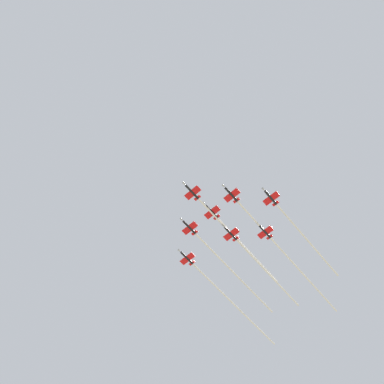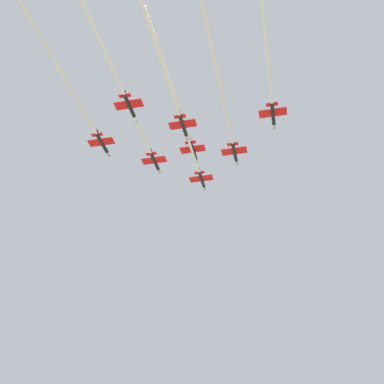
# 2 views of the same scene
# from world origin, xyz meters

# --- Properties ---
(jet_lead) EXTENTS (31.78, 58.58, 2.32)m
(jet_lead) POSITION_xyz_m (-7.63, -22.82, 174.28)
(jet_lead) COLOR black
(jet_port_inner) EXTENTS (33.95, 62.73, 2.32)m
(jet_port_inner) POSITION_xyz_m (-26.00, -30.15, 174.40)
(jet_port_inner) COLOR black
(jet_starboard_inner) EXTENTS (35.12, 64.97, 2.32)m
(jet_starboard_inner) POSITION_xyz_m (-3.70, -43.12, 173.92)
(jet_starboard_inner) COLOR black
(jet_port_outer) EXTENTS (28.68, 52.66, 2.32)m
(jet_port_outer) POSITION_xyz_m (-12.80, -32.72, 175.78)
(jet_port_outer) COLOR black
(jet_starboard_outer) EXTENTS (30.68, 56.47, 2.32)m
(jet_starboard_outer) POSITION_xyz_m (-41.91, -32.76, 173.71)
(jet_starboard_outer) COLOR black
(jet_center_rear) EXTENTS (38.36, 71.17, 2.32)m
(jet_center_rear) POSITION_xyz_m (0.25, -63.38, 175.68)
(jet_center_rear) COLOR black
(jet_port_trail) EXTENTS (30.49, 56.12, 2.32)m
(jet_port_trail) POSITION_xyz_m (-20.18, -46.82, 173.74)
(jet_port_trail) COLOR black
(jet_starboard_trail) EXTENTS (33.39, 61.67, 2.32)m
(jet_starboard_trail) POSITION_xyz_m (-37.69, -52.50, 174.42)
(jet_starboard_trail) COLOR black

